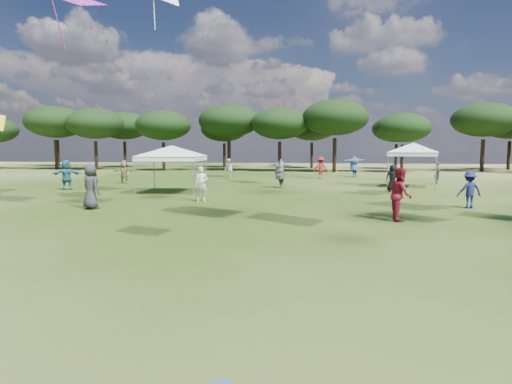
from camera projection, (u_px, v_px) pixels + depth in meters
tree_line at (326, 122)px, 47.92m from camera, size 108.78×17.63×7.77m
tent_left at (172, 148)px, 23.95m from camera, size 6.78×6.78×2.97m
tent_right at (414, 145)px, 27.40m from camera, size 5.79×5.79×3.16m
festival_crowd at (293, 174)px, 27.48m from camera, size 29.72×23.98×1.87m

